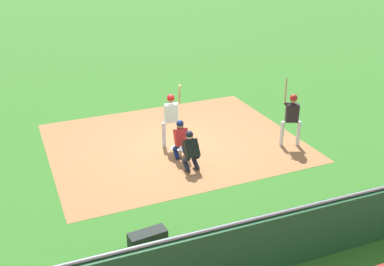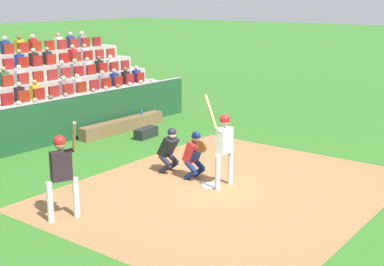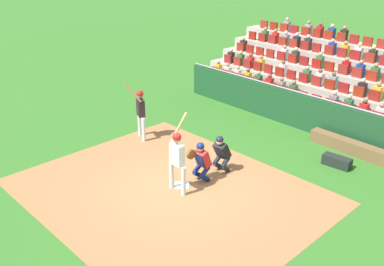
# 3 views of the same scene
# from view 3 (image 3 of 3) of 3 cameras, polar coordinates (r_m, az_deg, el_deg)

# --- Properties ---
(ground_plane) EXTENTS (160.00, 160.00, 0.00)m
(ground_plane) POSITION_cam_3_polar(r_m,az_deg,el_deg) (13.21, -1.30, -6.86)
(ground_plane) COLOR #316C23
(infield_dirt_patch) EXTENTS (8.61, 7.10, 0.01)m
(infield_dirt_patch) POSITION_cam_3_polar(r_m,az_deg,el_deg) (12.93, -2.99, -7.59)
(infield_dirt_patch) COLOR #9E6B40
(infield_dirt_patch) RESTS_ON ground_plane
(home_plate_marker) EXTENTS (0.62, 0.62, 0.02)m
(home_plate_marker) POSITION_cam_3_polar(r_m,az_deg,el_deg) (13.20, -1.30, -6.80)
(home_plate_marker) COLOR white
(home_plate_marker) RESTS_ON infield_dirt_patch
(batter_at_plate) EXTENTS (0.67, 0.65, 2.31)m
(batter_at_plate) POSITION_cam_3_polar(r_m,az_deg,el_deg) (12.40, -1.94, -2.90)
(batter_at_plate) COLOR silver
(batter_at_plate) RESTS_ON ground_plane
(catcher_crouching) EXTENTS (0.46, 0.71, 1.30)m
(catcher_crouching) POSITION_cam_3_polar(r_m,az_deg,el_deg) (13.14, 1.17, -3.44)
(catcher_crouching) COLOR navy
(catcher_crouching) RESTS_ON ground_plane
(home_plate_umpire) EXTENTS (0.49, 0.52, 1.27)m
(home_plate_umpire) POSITION_cam_3_polar(r_m,az_deg,el_deg) (13.71, 3.81, -2.44)
(home_plate_umpire) COLOR black
(home_plate_umpire) RESTS_ON ground_plane
(dugout_wall) EXTENTS (12.54, 0.24, 1.45)m
(dugout_wall) POSITION_cam_3_polar(r_m,az_deg,el_deg) (17.31, 14.71, 2.52)
(dugout_wall) COLOR #1C4928
(dugout_wall) RESTS_ON ground_plane
(dugout_bench) EXTENTS (3.69, 0.40, 0.44)m
(dugout_bench) POSITION_cam_3_polar(r_m,az_deg,el_deg) (15.91, 20.94, -2.08)
(dugout_bench) COLOR brown
(dugout_bench) RESTS_ON ground_plane
(equipment_duffel_bag) EXTENTS (0.94, 0.46, 0.34)m
(equipment_duffel_bag) POSITION_cam_3_polar(r_m,az_deg,el_deg) (14.98, 18.26, -3.52)
(equipment_duffel_bag) COLOR black
(equipment_duffel_bag) RESTS_ON ground_plane
(on_deck_batter) EXTENTS (0.69, 0.80, 2.23)m
(on_deck_batter) POSITION_cam_3_polar(r_m,az_deg,el_deg) (15.96, -6.70, 3.14)
(on_deck_batter) COLOR silver
(on_deck_batter) RESTS_ON ground_plane
(bleacher_stand) EXTENTS (15.07, 4.61, 3.09)m
(bleacher_stand) POSITION_cam_3_polar(r_m,az_deg,el_deg) (20.71, 21.29, 5.74)
(bleacher_stand) COLOR #A6A193
(bleacher_stand) RESTS_ON ground_plane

